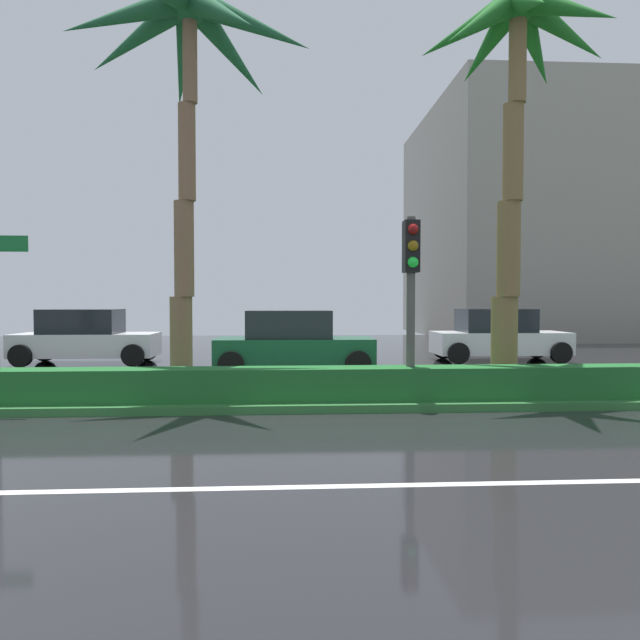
{
  "coord_description": "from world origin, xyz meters",
  "views": [
    {
      "loc": [
        4.53,
        -4.15,
        1.96
      ],
      "look_at": [
        5.44,
        11.09,
        1.48
      ],
      "focal_mm": 33.03,
      "sensor_mm": 36.0,
      "label": 1
    }
  ],
  "objects_px": {
    "palm_tree_centre": "(187,55)",
    "traffic_signal_median_right": "(411,274)",
    "palm_tree_centre_right": "(516,70)",
    "car_in_traffic_third": "(498,336)",
    "car_in_traffic_second": "(293,343)",
    "car_in_traffic_leading": "(85,338)"
  },
  "relations": [
    {
      "from": "palm_tree_centre_right",
      "to": "traffic_signal_median_right",
      "type": "height_order",
      "value": "palm_tree_centre_right"
    },
    {
      "from": "traffic_signal_median_right",
      "to": "car_in_traffic_third",
      "type": "height_order",
      "value": "traffic_signal_median_right"
    },
    {
      "from": "palm_tree_centre_right",
      "to": "car_in_traffic_leading",
      "type": "xyz_separation_m",
      "value": [
        -10.85,
        7.36,
        -5.72
      ]
    },
    {
      "from": "palm_tree_centre",
      "to": "palm_tree_centre_right",
      "type": "xyz_separation_m",
      "value": [
        6.48,
        -0.32,
        -0.25
      ]
    },
    {
      "from": "palm_tree_centre",
      "to": "traffic_signal_median_right",
      "type": "height_order",
      "value": "palm_tree_centre"
    },
    {
      "from": "car_in_traffic_second",
      "to": "car_in_traffic_leading",
      "type": "bearing_deg",
      "value": 157.13
    },
    {
      "from": "car_in_traffic_second",
      "to": "traffic_signal_median_right",
      "type": "bearing_deg",
      "value": -68.32
    },
    {
      "from": "palm_tree_centre",
      "to": "traffic_signal_median_right",
      "type": "relative_size",
      "value": 2.42
    },
    {
      "from": "palm_tree_centre",
      "to": "traffic_signal_median_right",
      "type": "distance_m",
      "value": 6.15
    },
    {
      "from": "palm_tree_centre_right",
      "to": "car_in_traffic_third",
      "type": "xyz_separation_m",
      "value": [
        2.45,
        7.44,
        -5.72
      ]
    },
    {
      "from": "palm_tree_centre_right",
      "to": "traffic_signal_median_right",
      "type": "xyz_separation_m",
      "value": [
        -2.24,
        -0.73,
        -4.07
      ]
    },
    {
      "from": "car_in_traffic_leading",
      "to": "car_in_traffic_second",
      "type": "bearing_deg",
      "value": -22.87
    },
    {
      "from": "palm_tree_centre_right",
      "to": "car_in_traffic_leading",
      "type": "relative_size",
      "value": 1.91
    },
    {
      "from": "car_in_traffic_leading",
      "to": "car_in_traffic_third",
      "type": "bearing_deg",
      "value": 0.32
    },
    {
      "from": "palm_tree_centre",
      "to": "palm_tree_centre_right",
      "type": "distance_m",
      "value": 6.49
    },
    {
      "from": "traffic_signal_median_right",
      "to": "palm_tree_centre",
      "type": "bearing_deg",
      "value": 166.03
    },
    {
      "from": "palm_tree_centre",
      "to": "traffic_signal_median_right",
      "type": "xyz_separation_m",
      "value": [
        4.24,
        -1.06,
        -4.32
      ]
    },
    {
      "from": "palm_tree_centre_right",
      "to": "car_in_traffic_third",
      "type": "distance_m",
      "value": 9.7
    },
    {
      "from": "car_in_traffic_leading",
      "to": "car_in_traffic_second",
      "type": "height_order",
      "value": "same"
    },
    {
      "from": "palm_tree_centre_right",
      "to": "car_in_traffic_second",
      "type": "distance_m",
      "value": 8.55
    },
    {
      "from": "car_in_traffic_leading",
      "to": "car_in_traffic_third",
      "type": "xyz_separation_m",
      "value": [
        13.3,
        0.07,
        0.0
      ]
    },
    {
      "from": "traffic_signal_median_right",
      "to": "car_in_traffic_second",
      "type": "height_order",
      "value": "traffic_signal_median_right"
    }
  ]
}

